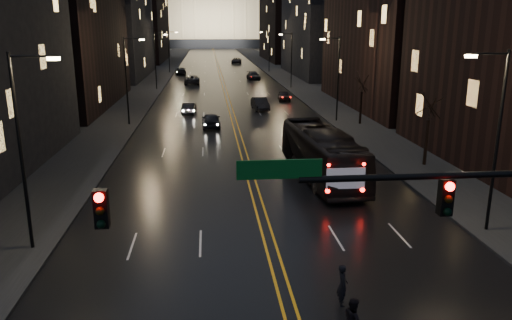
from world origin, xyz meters
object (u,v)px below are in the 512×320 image
object	(u,v)px
oncoming_car_a	(211,120)
oncoming_car_b	(189,108)
pedestrian_a	(343,285)
bus	(322,154)
pedestrian_b	(353,320)
receding_car_a	(260,104)

from	to	relation	value
oncoming_car_a	oncoming_car_b	xyz separation A→B (m)	(-2.51, 8.57, -0.10)
oncoming_car_b	pedestrian_a	distance (m)	43.26
bus	pedestrian_b	bearing A→B (deg)	-103.28
oncoming_car_a	pedestrian_a	world-z (taller)	pedestrian_a
bus	oncoming_car_a	world-z (taller)	bus
bus	pedestrian_a	size ratio (longest dim) A/B	7.43
bus	receding_car_a	distance (m)	28.79
pedestrian_a	pedestrian_b	world-z (taller)	pedestrian_a
bus	oncoming_car_b	xyz separation A→B (m)	(-9.79, 26.83, -1.02)
oncoming_car_b	receding_car_a	size ratio (longest dim) A/B	0.87
pedestrian_a	oncoming_car_b	bearing A→B (deg)	13.03
pedestrian_a	bus	bearing A→B (deg)	-6.26
oncoming_car_a	oncoming_car_b	size ratio (longest dim) A/B	1.11
receding_car_a	pedestrian_b	world-z (taller)	same
oncoming_car_b	pedestrian_a	bearing A→B (deg)	103.52
oncoming_car_b	receding_car_a	bearing A→B (deg)	-163.21
bus	oncoming_car_b	bearing A→B (deg)	106.27
receding_car_a	pedestrian_a	distance (m)	44.65
oncoming_car_a	receding_car_a	distance (m)	12.14
oncoming_car_b	receding_car_a	xyz separation A→B (m)	(8.62, 1.93, 0.10)
bus	oncoming_car_a	bearing A→B (deg)	107.94
oncoming_car_a	receding_car_a	bearing A→B (deg)	-121.80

